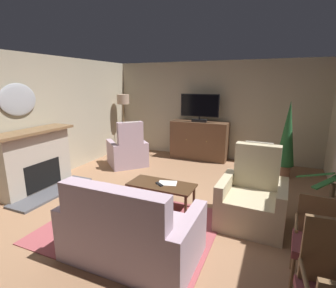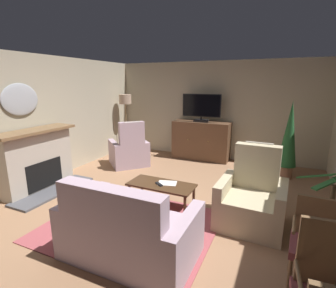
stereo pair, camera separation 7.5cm
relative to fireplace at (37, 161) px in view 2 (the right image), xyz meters
The scene contains 19 objects.
ground_plane 2.55m from the fireplace, ahead, with size 6.12×7.46×0.04m, color #936B4C.
wall_back 4.43m from the fireplace, 55.37° to the left, with size 6.12×0.10×2.57m, color #B2A88E.
wall_left 0.81m from the fireplace, 160.54° to the left, with size 0.10×7.46×2.57m, color #B2A88E.
rug_central 2.43m from the fireplace, 10.12° to the right, with size 2.35×1.94×0.01m, color #9E474C.
fireplace is the anchor object (origin of this frame).
wall_mirror_oval 1.19m from the fireplace, behind, with size 0.06×0.74×0.59m, color #B2B7BF.
tv_cabinet 3.95m from the fireplace, 55.30° to the left, with size 1.51×0.54×1.02m.
television 3.99m from the fireplace, 54.86° to the left, with size 1.02×0.20×0.72m.
coffee_table 2.51m from the fireplace, ahead, with size 1.10×0.51×0.41m.
tv_remote 2.49m from the fireplace, ahead, with size 0.17×0.05×0.02m, color black.
folded_newspaper 2.60m from the fireplace, ahead, with size 0.30×0.22×0.01m, color silver.
sofa_floral 2.87m from the fireplace, 20.51° to the right, with size 1.54×0.91×1.00m.
armchair_facing_sofa 2.14m from the fireplace, 68.32° to the left, with size 1.22×1.22×1.15m.
armchair_in_far_corner 3.92m from the fireplace, ahead, with size 0.94×0.89×1.15m.
side_chair_mid_row 4.65m from the fireplace, ahead, with size 0.48×0.47×0.91m.
potted_plant_small_fern_corner 5.08m from the fireplace, 30.90° to the left, with size 0.38×0.38×1.67m.
potted_plant_leafy_by_curtain 4.93m from the fireplace, ahead, with size 0.91×0.96×0.88m.
cat 1.43m from the fireplace, 10.42° to the left, with size 0.38×0.68×0.19m.
floor_lamp 3.14m from the fireplace, 89.47° to the left, with size 0.34×0.34×1.69m.
Camera 2 is at (1.72, -3.33, 2.03)m, focal length 27.32 mm.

